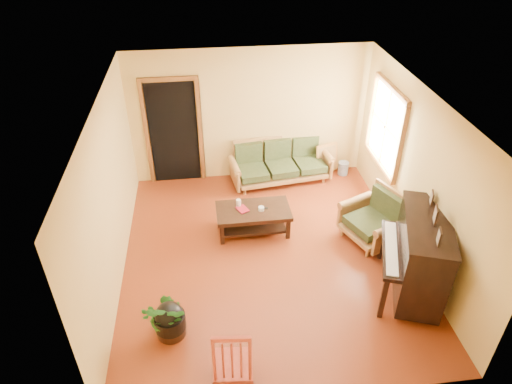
{
  "coord_description": "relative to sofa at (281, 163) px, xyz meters",
  "views": [
    {
      "loc": [
        -0.86,
        -5.43,
        4.93
      ],
      "look_at": [
        -0.16,
        0.2,
        1.1
      ],
      "focal_mm": 32.0,
      "sensor_mm": 36.0,
      "label": 1
    }
  ],
  "objects": [
    {
      "name": "sofa",
      "position": [
        0.0,
        0.0,
        0.0
      ],
      "size": [
        2.04,
        1.07,
        0.83
      ],
      "primitive_type": "cube",
      "rotation": [
        0.0,
        0.0,
        0.13
      ],
      "color": "#9D6D39",
      "rests_on": "floor"
    },
    {
      "name": "footstool",
      "position": [
        -2.06,
        -3.53,
        -0.22
      ],
      "size": [
        0.48,
        0.48,
        0.39
      ],
      "primitive_type": "cylinder",
      "rotation": [
        0.0,
        0.0,
        -0.2
      ],
      "color": "black",
      "rests_on": "floor"
    },
    {
      "name": "floor",
      "position": [
        -0.58,
        -2.17,
        -0.42
      ],
      "size": [
        5.0,
        5.0,
        0.0
      ],
      "primitive_type": "plane",
      "color": "#5E1F0C",
      "rests_on": "ground"
    },
    {
      "name": "red_chair",
      "position": [
        -1.3,
        -4.29,
        0.08
      ],
      "size": [
        0.51,
        0.55,
        0.99
      ],
      "primitive_type": "cube",
      "rotation": [
        0.0,
        0.0,
        -0.09
      ],
      "color": "maroon",
      "rests_on": "floor"
    },
    {
      "name": "glass_jar",
      "position": [
        -0.6,
        -1.56,
        0.06
      ],
      "size": [
        0.12,
        0.12,
        0.06
      ],
      "primitive_type": "cylinder",
      "rotation": [
        0.0,
        0.0,
        -0.24
      ],
      "color": "white",
      "rests_on": "coffee_table"
    },
    {
      "name": "candle",
      "position": [
        -0.96,
        -1.4,
        0.1
      ],
      "size": [
        0.09,
        0.09,
        0.13
      ],
      "primitive_type": "cylinder",
      "rotation": [
        0.0,
        0.0,
        0.16
      ],
      "color": "white",
      "rests_on": "coffee_table"
    },
    {
      "name": "remote",
      "position": [
        -0.56,
        -1.51,
        0.04
      ],
      "size": [
        0.17,
        0.09,
        0.02
      ],
      "primitive_type": "cube",
      "rotation": [
        0.0,
        0.0,
        -0.28
      ],
      "color": "black",
      "rests_on": "coffee_table"
    },
    {
      "name": "coffee_table",
      "position": [
        -0.73,
        -1.52,
        -0.19
      ],
      "size": [
        1.24,
        0.68,
        0.45
      ],
      "primitive_type": "cube",
      "rotation": [
        0.0,
        0.0,
        0.01
      ],
      "color": "black",
      "rests_on": "floor"
    },
    {
      "name": "potted_plant",
      "position": [
        -2.09,
        -3.52,
        -0.1
      ],
      "size": [
        0.7,
        0.65,
        0.63
      ],
      "primitive_type": "imported",
      "rotation": [
        0.0,
        0.0,
        -0.33
      ],
      "color": "#22601B",
      "rests_on": "floor"
    },
    {
      "name": "window",
      "position": [
        1.63,
        -0.87,
        1.08
      ],
      "size": [
        0.12,
        1.36,
        1.46
      ],
      "primitive_type": "cube",
      "color": "white",
      "rests_on": "right_wall"
    },
    {
      "name": "piano",
      "position": [
        1.41,
        -3.18,
        0.21
      ],
      "size": [
        1.26,
        1.61,
        1.25
      ],
      "primitive_type": "cube",
      "rotation": [
        0.0,
        0.0,
        -0.34
      ],
      "color": "black",
      "rests_on": "floor"
    },
    {
      "name": "armchair",
      "position": [
        1.16,
        -1.98,
        0.03
      ],
      "size": [
        1.14,
        1.16,
        0.9
      ],
      "primitive_type": "cube",
      "rotation": [
        0.0,
        0.0,
        0.41
      ],
      "color": "#9D6D39",
      "rests_on": "floor"
    },
    {
      "name": "ceramic_crock",
      "position": [
        1.31,
        0.1,
        -0.28
      ],
      "size": [
        0.26,
        0.26,
        0.27
      ],
      "primitive_type": "cylinder",
      "rotation": [
        0.0,
        0.0,
        -0.28
      ],
      "color": "#325797",
      "rests_on": "floor"
    },
    {
      "name": "leaning_frame",
      "position": [
        0.99,
        0.22,
        -0.09
      ],
      "size": [
        0.5,
        0.28,
        0.65
      ],
      "primitive_type": "cube",
      "rotation": [
        0.0,
        0.0,
        0.36
      ],
      "color": "#CB8F43",
      "rests_on": "floor"
    },
    {
      "name": "doorway",
      "position": [
        -2.03,
        0.31,
        0.61
      ],
      "size": [
        1.08,
        0.16,
        2.05
      ],
      "primitive_type": "cube",
      "color": "black",
      "rests_on": "floor"
    },
    {
      "name": "book",
      "position": [
        -0.98,
        -1.54,
        0.04
      ],
      "size": [
        0.24,
        0.26,
        0.02
      ],
      "primitive_type": "imported",
      "rotation": [
        0.0,
        0.0,
        0.44
      ],
      "color": "maroon",
      "rests_on": "coffee_table"
    }
  ]
}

